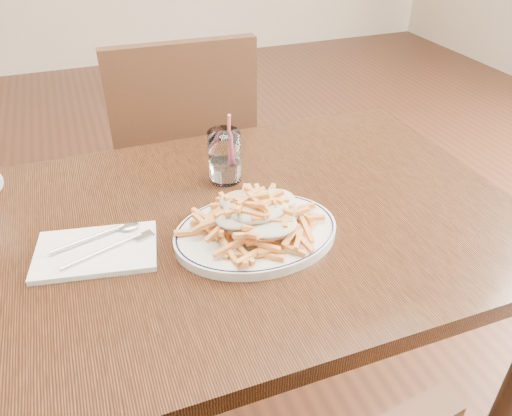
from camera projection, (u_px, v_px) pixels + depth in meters
name	position (u px, v px, depth m)	size (l,w,h in m)	color
table	(238.00, 246.00, 1.09)	(1.20, 0.80, 0.75)	black
chair_far	(183.00, 157.00, 1.69)	(0.46, 0.46, 0.96)	#321D10
fries_plate	(256.00, 233.00, 0.98)	(0.33, 0.29, 0.02)	white
loaded_fries	(256.00, 212.00, 0.95)	(0.30, 0.27, 0.07)	#E09344
napkin	(96.00, 251.00, 0.94)	(0.22, 0.15, 0.01)	white
cutlery	(95.00, 246.00, 0.94)	(0.20, 0.13, 0.01)	silver
water_glass	(225.00, 159.00, 1.15)	(0.07, 0.07, 0.16)	white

